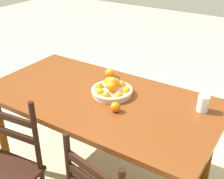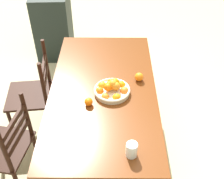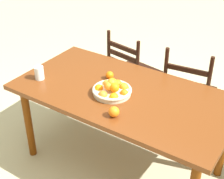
{
  "view_description": "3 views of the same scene",
  "coord_description": "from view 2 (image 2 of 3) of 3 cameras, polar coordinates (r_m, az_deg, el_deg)",
  "views": [
    {
      "loc": [
        -1.11,
        1.55,
        1.85
      ],
      "look_at": [
        -0.06,
        -0.08,
        0.81
      ],
      "focal_mm": 47.44,
      "sensor_mm": 36.0,
      "label": 1
    },
    {
      "loc": [
        -1.87,
        -0.09,
        2.37
      ],
      "look_at": [
        -0.06,
        -0.08,
        0.81
      ],
      "focal_mm": 45.18,
      "sensor_mm": 36.0,
      "label": 2
    },
    {
      "loc": [
        1.18,
        -1.95,
        2.2
      ],
      "look_at": [
        -0.06,
        -0.08,
        0.81
      ],
      "focal_mm": 54.24,
      "sensor_mm": 36.0,
      "label": 3
    }
  ],
  "objects": [
    {
      "name": "chair_near_window",
      "position": [
        3.0,
        -15.56,
        -0.97
      ],
      "size": [
        0.5,
        0.5,
        0.97
      ],
      "rotation": [
        0.0,
        0.0,
        3.26
      ],
      "color": "black",
      "rests_on": "ground"
    },
    {
      "name": "ground_plane",
      "position": [
        3.02,
        -1.51,
        -11.06
      ],
      "size": [
        12.0,
        12.0,
        0.0
      ],
      "primitive_type": "plane",
      "color": "#B8B18A"
    },
    {
      "name": "fruit_bowl",
      "position": [
        2.39,
        0.0,
        0.03
      ],
      "size": [
        0.31,
        0.31,
        0.14
      ],
      "color": "beige",
      "rests_on": "dining_table"
    },
    {
      "name": "chair_by_cabinet",
      "position": [
        2.59,
        -20.59,
        -11.01
      ],
      "size": [
        0.52,
        0.52,
        0.92
      ],
      "rotation": [
        0.0,
        0.0,
        2.97
      ],
      "color": "black",
      "rests_on": "ground"
    },
    {
      "name": "cabinet",
      "position": [
        4.24,
        -11.75,
        12.93
      ],
      "size": [
        0.68,
        0.52,
        0.92
      ],
      "primitive_type": "cube",
      "rotation": [
        0.0,
        0.0,
        0.05
      ],
      "color": "black",
      "rests_on": "ground"
    },
    {
      "name": "orange_loose_1",
      "position": [
        2.29,
        -4.76,
        -2.51
      ],
      "size": [
        0.07,
        0.07,
        0.07
      ],
      "primitive_type": "sphere",
      "color": "orange",
      "rests_on": "dining_table"
    },
    {
      "name": "drinking_glass",
      "position": [
        1.94,
        4.0,
        -12.06
      ],
      "size": [
        0.08,
        0.08,
        0.11
      ],
      "primitive_type": "cylinder",
      "color": "silver",
      "rests_on": "dining_table"
    },
    {
      "name": "orange_loose_0",
      "position": [
        2.54,
        5.49,
        2.54
      ],
      "size": [
        0.08,
        0.08,
        0.08
      ],
      "primitive_type": "sphere",
      "color": "orange",
      "rests_on": "dining_table"
    },
    {
      "name": "dining_table",
      "position": [
        2.52,
        -1.78,
        -1.3
      ],
      "size": [
        1.76,
        0.92,
        0.77
      ],
      "color": "#633012",
      "rests_on": "ground"
    }
  ]
}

